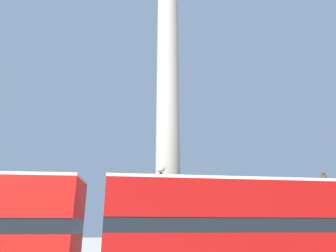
% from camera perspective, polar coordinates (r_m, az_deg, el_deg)
% --- Properties ---
extents(monument_column, '(5.80, 5.80, 24.63)m').
position_cam_1_polar(monument_column, '(19.10, 0.00, -4.91)').
color(monument_column, '#ADA593').
rests_on(monument_column, ground_plane).
extents(bus_a, '(11.20, 3.60, 4.35)m').
position_cam_1_polar(bus_a, '(13.50, 13.38, -18.38)').
color(bus_a, '#A80F0C').
rests_on(bus_a, ground_plane).
extents(equestrian_statue, '(3.49, 2.61, 6.33)m').
position_cam_1_polar(equestrian_statue, '(23.99, 29.14, -18.09)').
color(equestrian_statue, '#ADA593').
rests_on(equestrian_statue, ground_plane).
extents(street_lamp, '(0.44, 0.44, 5.49)m').
position_cam_1_polar(street_lamp, '(15.03, -1.43, -15.89)').
color(street_lamp, black).
rests_on(street_lamp, ground_plane).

